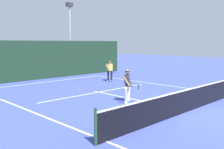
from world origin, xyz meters
TOP-DOWN VIEW (x-y plane):
  - ground_plane at (0.00, 0.00)m, footprint 80.00×80.00m
  - court_line_baseline_far at (0.00, 11.80)m, footprint 10.00×0.10m
  - court_line_sideline_left at (-5.00, 0.00)m, footprint 0.10×23.59m
  - court_line_service at (0.00, 6.00)m, footprint 8.15×0.10m
  - court_line_centre at (0.00, 3.20)m, footprint 0.10×6.40m
  - tennis_net at (0.00, 0.00)m, footprint 10.95×0.09m
  - player_near at (-0.73, 3.00)m, footprint 1.01×1.08m
  - player_far at (3.52, 8.65)m, footprint 0.72×0.85m
  - tennis_ball at (-2.80, 2.30)m, footprint 0.07×0.07m
  - tennis_ball_extra at (-0.38, 7.37)m, footprint 0.07×0.07m
  - back_fence_windscreen at (0.00, 13.41)m, footprint 18.31×0.12m
  - light_pole at (4.07, 14.56)m, footprint 0.55×0.44m

SIDE VIEW (x-z plane):
  - ground_plane at x=0.00m, z-range 0.00..0.00m
  - court_line_baseline_far at x=0.00m, z-range 0.00..0.01m
  - court_line_sideline_left at x=-5.00m, z-range 0.00..0.01m
  - court_line_service at x=0.00m, z-range 0.00..0.01m
  - court_line_centre at x=0.00m, z-range 0.00..0.01m
  - tennis_ball at x=-2.80m, z-range 0.00..0.07m
  - tennis_ball_extra at x=-0.38m, z-range 0.00..0.07m
  - tennis_net at x=0.00m, z-range -0.04..1.07m
  - player_far at x=3.52m, z-range 0.08..1.67m
  - player_near at x=-0.73m, z-range 0.08..1.73m
  - back_fence_windscreen at x=0.00m, z-range 0.00..3.12m
  - light_pole at x=4.07m, z-range 0.81..7.42m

